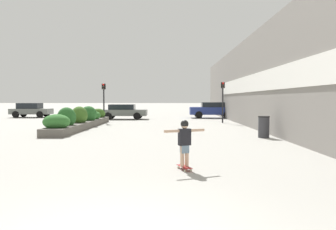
{
  "coord_description": "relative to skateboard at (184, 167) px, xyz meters",
  "views": [
    {
      "loc": [
        0.77,
        -4.05,
        1.86
      ],
      "look_at": [
        0.55,
        12.75,
        1.04
      ],
      "focal_mm": 35.0,
      "sensor_mm": 36.0,
      "label": 1
    }
  ],
  "objects": [
    {
      "name": "traffic_light_right",
      "position": [
        3.6,
        16.93,
        2.11
      ],
      "size": [
        0.28,
        0.3,
        3.16
      ],
      "color": "black",
      "rests_on": "ground_plane"
    },
    {
      "name": "car_rightmost",
      "position": [
        -14.78,
        24.67,
        0.7
      ],
      "size": [
        3.92,
        1.93,
        1.46
      ],
      "rotation": [
        0.0,
        0.0,
        -1.57
      ],
      "color": "slate",
      "rests_on": "ground_plane"
    },
    {
      "name": "trash_bin",
      "position": [
        4.09,
        7.25,
        0.46
      ],
      "size": [
        0.55,
        0.55,
        1.04
      ],
      "color": "#38383D",
      "rests_on": "ground_plane"
    },
    {
      "name": "planter_box",
      "position": [
        -6.15,
        12.3,
        0.45
      ],
      "size": [
        1.4,
        11.31,
        1.41
      ],
      "color": "#605B54",
      "rests_on": "ground_plane"
    },
    {
      "name": "car_center_left",
      "position": [
        -4.85,
        21.68,
        0.67
      ],
      "size": [
        4.21,
        1.92,
        1.37
      ],
      "rotation": [
        0.0,
        0.0,
        -1.57
      ],
      "color": "slate",
      "rests_on": "ground_plane"
    },
    {
      "name": "traffic_light_left",
      "position": [
        -5.76,
        17.33,
        2.06
      ],
      "size": [
        0.28,
        0.3,
        3.08
      ],
      "color": "black",
      "rests_on": "ground_plane"
    },
    {
      "name": "skateboarder",
      "position": [
        0.0,
        0.0,
        0.76
      ],
      "size": [
        1.08,
        0.51,
        1.22
      ],
      "rotation": [
        0.0,
        0.0,
        0.39
      ],
      "color": "tan",
      "rests_on": "skateboard"
    },
    {
      "name": "building_wall_right",
      "position": [
        5.05,
        13.01,
        2.95
      ],
      "size": [
        0.67,
        44.44,
        6.04
      ],
      "color": "gray",
      "rests_on": "ground_plane"
    },
    {
      "name": "car_leftmost",
      "position": [
        3.65,
        23.85,
        0.76
      ],
      "size": [
        4.39,
        1.9,
        1.55
      ],
      "rotation": [
        0.0,
        0.0,
        1.57
      ],
      "color": "navy",
      "rests_on": "ground_plane"
    },
    {
      "name": "car_center_right",
      "position": [
        11.9,
        22.33,
        0.78
      ],
      "size": [
        4.39,
        1.92,
        1.62
      ],
      "rotation": [
        0.0,
        0.0,
        -1.57
      ],
      "color": "maroon",
      "rests_on": "ground_plane"
    },
    {
      "name": "skateboard",
      "position": [
        0.0,
        0.0,
        0.0
      ],
      "size": [
        0.41,
        0.64,
        0.09
      ],
      "rotation": [
        0.0,
        0.0,
        0.39
      ],
      "color": "maroon",
      "rests_on": "ground_plane"
    }
  ]
}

